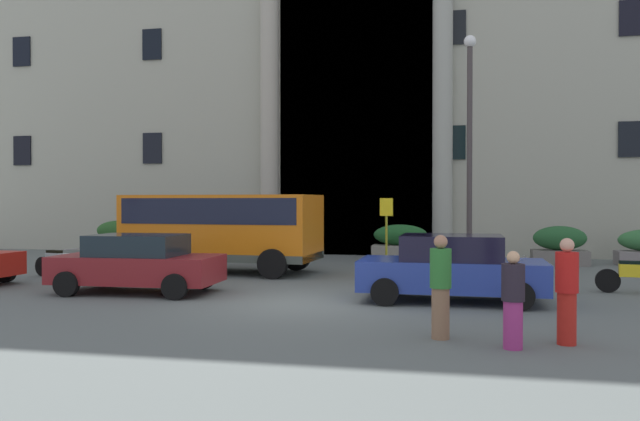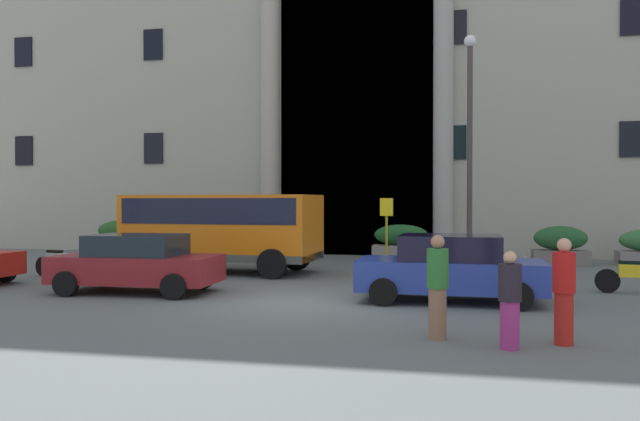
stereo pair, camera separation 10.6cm
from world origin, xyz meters
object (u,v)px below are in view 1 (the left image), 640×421
object	(u,v)px
orange_minibus	(222,226)
hedge_planter_far_east	(401,244)
motorcycle_far_end	(636,276)
hedge_planter_west	(560,246)
motorcycle_near_kerb	(57,262)
scooter_by_planter	(500,273)
hedge_planter_far_west	(119,239)
pedestrian_child_trailing	(513,300)
bus_stop_sign	(386,225)
white_taxi_kerbside	(138,263)
parked_hatchback_near	(452,268)
pedestrian_man_red_shirt	(441,286)
pedestrian_woman_with_bag	(567,291)
lamppost_plaza_centre	(470,135)

from	to	relation	value
orange_minibus	hedge_planter_far_east	bearing A→B (deg)	46.47
motorcycle_far_end	hedge_planter_west	bearing A→B (deg)	102.34
motorcycle_near_kerb	scooter_by_planter	bearing A→B (deg)	15.87
hedge_planter_far_west	motorcycle_far_end	size ratio (longest dim) A/B	1.05
motorcycle_near_kerb	hedge_planter_far_east	bearing A→B (deg)	52.94
pedestrian_child_trailing	hedge_planter_far_east	bearing A→B (deg)	-136.76
bus_stop_sign	pedestrian_child_trailing	world-z (taller)	bus_stop_sign
white_taxi_kerbside	motorcycle_near_kerb	size ratio (longest dim) A/B	2.15
orange_minibus	hedge_planter_far_east	xyz separation A→B (m)	(5.36, 5.01, -0.84)
parked_hatchback_near	hedge_planter_west	bearing A→B (deg)	68.56
hedge_planter_far_east	motorcycle_far_end	bearing A→B (deg)	-48.58
scooter_by_planter	motorcycle_far_end	bearing A→B (deg)	-1.02
hedge_planter_far_west	motorcycle_far_end	world-z (taller)	hedge_planter_far_west
hedge_planter_west	pedestrian_man_red_shirt	world-z (taller)	pedestrian_man_red_shirt
pedestrian_woman_with_bag	pedestrian_child_trailing	bearing A→B (deg)	160.73
hedge_planter_west	pedestrian_man_red_shirt	distance (m)	14.03
hedge_planter_west	pedestrian_woman_with_bag	distance (m)	13.62
orange_minibus	parked_hatchback_near	bearing A→B (deg)	-28.57
orange_minibus	pedestrian_woman_with_bag	xyz separation A→B (m)	(9.17, -8.68, -0.65)
hedge_planter_far_east	lamppost_plaza_centre	bearing A→B (deg)	-49.87
parked_hatchback_near	pedestrian_woman_with_bag	distance (m)	4.50
pedestrian_child_trailing	pedestrian_woman_with_bag	size ratio (longest dim) A/B	0.89
pedestrian_woman_with_bag	lamppost_plaza_centre	world-z (taller)	lamppost_plaza_centre
hedge_planter_far_east	bus_stop_sign	bearing A→B (deg)	-94.64
scooter_by_planter	pedestrian_man_red_shirt	xyz separation A→B (m)	(-1.39, -6.29, 0.43)
bus_stop_sign	lamppost_plaza_centre	world-z (taller)	lamppost_plaza_centre
pedestrian_man_red_shirt	lamppost_plaza_centre	size ratio (longest dim) A/B	0.23
motorcycle_near_kerb	pedestrian_man_red_shirt	size ratio (longest dim) A/B	1.10
motorcycle_near_kerb	orange_minibus	bearing A→B (deg)	43.67
parked_hatchback_near	scooter_by_planter	distance (m)	2.54
bus_stop_sign	motorcycle_far_end	world-z (taller)	bus_stop_sign
hedge_planter_far_east	motorcycle_near_kerb	distance (m)	12.21
hedge_planter_far_west	motorcycle_near_kerb	distance (m)	7.77
hedge_planter_far_west	white_taxi_kerbside	world-z (taller)	hedge_planter_far_west
orange_minibus	scooter_by_planter	distance (m)	8.94
scooter_by_planter	pedestrian_child_trailing	bearing A→B (deg)	-93.61
orange_minibus	pedestrian_man_red_shirt	size ratio (longest dim) A/B	3.63
lamppost_plaza_centre	motorcycle_far_end	bearing A→B (deg)	-47.74
orange_minibus	motorcycle_near_kerb	size ratio (longest dim) A/B	3.29
white_taxi_kerbside	hedge_planter_far_west	bearing A→B (deg)	119.93
hedge_planter_far_west	motorcycle_far_end	bearing A→B (deg)	-22.12
orange_minibus	lamppost_plaza_centre	world-z (taller)	lamppost_plaza_centre
motorcycle_far_end	pedestrian_man_red_shirt	distance (m)	7.87
orange_minibus	white_taxi_kerbside	distance (m)	4.87
hedge_planter_far_west	pedestrian_child_trailing	world-z (taller)	pedestrian_child_trailing
hedge_planter_far_west	motorcycle_near_kerb	world-z (taller)	hedge_planter_far_west
pedestrian_child_trailing	pedestrian_woman_with_bag	xyz separation A→B (m)	(0.88, 0.49, 0.10)
motorcycle_far_end	pedestrian_woman_with_bag	xyz separation A→B (m)	(-2.68, -6.33, 0.41)
pedestrian_man_red_shirt	scooter_by_planter	bearing A→B (deg)	-134.52
pedestrian_woman_with_bag	parked_hatchback_near	bearing A→B (deg)	65.43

